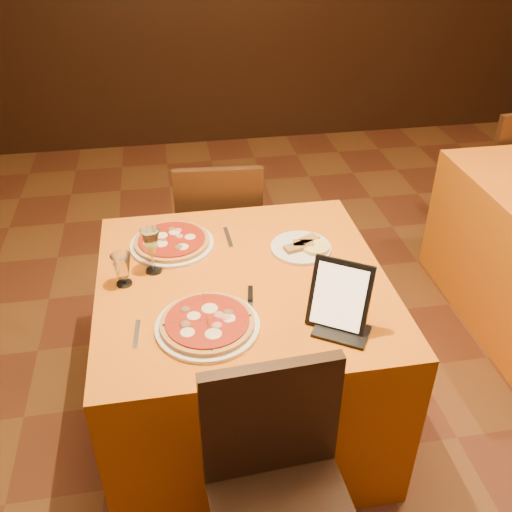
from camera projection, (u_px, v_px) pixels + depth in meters
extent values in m
cube|color=#5E2D19|center=(374.00, 451.00, 2.42)|extent=(6.00, 7.00, 0.01)
cube|color=orange|center=(243.00, 351.00, 2.39)|extent=(1.10, 1.10, 0.75)
cylinder|color=white|center=(208.00, 326.00, 1.94)|extent=(0.36, 0.36, 0.01)
cylinder|color=#AD4C23|center=(207.00, 322.00, 1.93)|extent=(0.32, 0.32, 0.02)
cylinder|color=white|center=(172.00, 244.00, 2.37)|extent=(0.35, 0.35, 0.01)
cylinder|color=#AD4C23|center=(172.00, 241.00, 2.36)|extent=(0.31, 0.31, 0.02)
cylinder|color=white|center=(301.00, 248.00, 2.34)|extent=(0.25, 0.25, 0.01)
cylinder|color=olive|center=(301.00, 244.00, 2.33)|extent=(0.16, 0.16, 0.02)
cube|color=black|center=(340.00, 296.00, 1.89)|extent=(0.22, 0.19, 0.24)
cube|color=silver|center=(250.00, 310.00, 2.02)|extent=(0.06, 0.23, 0.01)
cube|color=#B6B7BD|center=(137.00, 334.00, 1.91)|extent=(0.03, 0.14, 0.01)
cube|color=silver|center=(228.00, 237.00, 2.42)|extent=(0.02, 0.16, 0.01)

